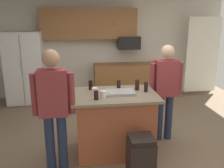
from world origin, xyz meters
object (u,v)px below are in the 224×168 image
glass_stout_tall (91,85)px  glass_dark_ale (137,85)px  person_guest_right (54,104)px  refrigerator (25,68)px  microwave_over_range (128,43)px  tumbler_amber (146,87)px  kitchen_island (115,123)px  person_guest_by_door (166,87)px  serving_tray (120,92)px  mug_ceramic_white (103,94)px  glass_short_whisky (96,95)px  mug_blue_stoneware (95,91)px  trash_bin (141,158)px  glass_pilsner (119,85)px

glass_stout_tall → glass_dark_ale: glass_dark_ale is taller
person_guest_right → refrigerator: bearing=84.0°
microwave_over_range → tumbler_amber: size_ratio=3.61×
kitchen_island → person_guest_by_door: 1.08m
tumbler_amber → glass_stout_tall: size_ratio=1.06×
serving_tray → kitchen_island: bearing=169.5°
person_guest_by_door → glass_stout_tall: person_guest_by_door is taller
refrigerator → glass_dark_ale: (2.22, -2.50, 0.18)m
mug_ceramic_white → glass_dark_ale: bearing=28.6°
tumbler_amber → glass_stout_tall: (-0.85, 0.23, -0.00)m
glass_stout_tall → person_guest_by_door: bearing=1.9°
person_guest_by_door → person_guest_right: bearing=2.5°
person_guest_by_door → glass_stout_tall: (-1.27, -0.04, 0.09)m
kitchen_island → glass_dark_ale: glass_dark_ale is taller
person_guest_right → serving_tray: (0.96, 0.37, 0.00)m
glass_short_whisky → serving_tray: (0.38, 0.21, -0.04)m
tumbler_amber → glass_dark_ale: 0.16m
microwave_over_range → tumbler_amber: microwave_over_range is taller
tumbler_amber → glass_dark_ale: glass_dark_ale is taller
tumbler_amber → glass_short_whisky: 0.84m
glass_stout_tall → person_guest_right: bearing=-129.0°
refrigerator → glass_stout_tall: 2.82m
microwave_over_range → kitchen_island: 3.03m
refrigerator → microwave_over_range: size_ratio=3.15×
mug_blue_stoneware → glass_dark_ale: bearing=11.7°
mug_ceramic_white → trash_bin: bearing=-52.3°
person_guest_by_door → glass_short_whisky: 1.33m
person_guest_by_door → trash_bin: bearing=38.4°
refrigerator → mug_blue_stoneware: size_ratio=13.16×
glass_short_whisky → serving_tray: glass_short_whisky is taller
person_guest_right → mug_ceramic_white: bearing=-5.8°
person_guest_by_door → mug_blue_stoneware: (-1.22, -0.30, 0.07)m
refrigerator → tumbler_amber: size_ratio=11.37×
kitchen_island → serving_tray: size_ratio=2.95×
person_guest_by_door → serving_tray: size_ratio=3.80×
glass_short_whisky → tumbler_amber: bearing=18.3°
person_guest_by_door → serving_tray: (-0.84, -0.32, 0.04)m
glass_pilsner → mug_ceramic_white: 0.47m
tumbler_amber → refrigerator: bearing=131.7°
tumbler_amber → mug_ceramic_white: (-0.68, -0.20, -0.03)m
person_guest_right → mug_blue_stoneware: person_guest_right is taller
refrigerator → microwave_over_range: (2.60, 0.12, 0.57)m
person_guest_right → tumbler_amber: size_ratio=11.08×
kitchen_island → person_guest_by_door: size_ratio=0.78×
refrigerator → glass_short_whisky: refrigerator is taller
glass_stout_tall → tumbler_amber: bearing=-15.3°
microwave_over_range → glass_short_whisky: size_ratio=4.38×
glass_stout_tall → mug_blue_stoneware: (0.05, -0.26, -0.02)m
tumbler_amber → person_guest_right: bearing=-163.1°
kitchen_island → serving_tray: serving_tray is taller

